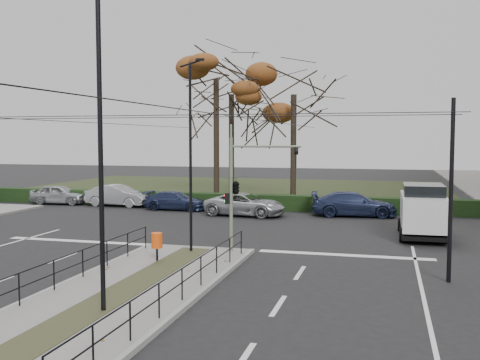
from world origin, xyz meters
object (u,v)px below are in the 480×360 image
(litter_bin, at_px, (157,241))
(streetlamp_median_near, at_px, (101,140))
(parked_car_first, at_px, (59,194))
(white_van, at_px, (423,210))
(bare_tree_center, at_px, (231,102))
(bare_tree_near, at_px, (294,102))
(parked_car_fourth, at_px, (245,204))
(traffic_light, at_px, (238,185))
(parked_car_third, at_px, (176,201))
(rust_tree, at_px, (216,79))
(streetlamp_median_far, at_px, (191,155))
(parked_car_second, at_px, (118,196))
(parked_car_fifth, at_px, (354,204))

(litter_bin, bearing_deg, streetlamp_median_near, -80.06)
(parked_car_first, relative_size, white_van, 0.86)
(litter_bin, bearing_deg, parked_car_first, 131.85)
(bare_tree_center, distance_m, bare_tree_near, 6.51)
(parked_car_first, xyz_separation_m, parked_car_fourth, (14.27, -2.37, -0.02))
(bare_tree_near, bearing_deg, traffic_light, -87.11)
(parked_car_third, relative_size, rust_tree, 0.35)
(white_van, bearing_deg, traffic_light, -141.24)
(white_van, height_order, bare_tree_center, bare_tree_center)
(bare_tree_near, bearing_deg, bare_tree_center, 151.00)
(parked_car_first, height_order, bare_tree_center, bare_tree_center)
(traffic_light, xyz_separation_m, parked_car_third, (-7.56, 12.55, -2.21))
(streetlamp_median_near, height_order, rust_tree, rust_tree)
(litter_bin, xyz_separation_m, bare_tree_near, (1.42, 22.38, 6.46))
(parked_car_third, bearing_deg, streetlamp_median_far, -155.46)
(streetlamp_median_far, height_order, bare_tree_center, bare_tree_center)
(parked_car_second, bearing_deg, parked_car_third, -97.62)
(parked_car_first, bearing_deg, parked_car_fourth, -104.46)
(streetlamp_median_far, bearing_deg, streetlamp_median_near, -87.12)
(streetlamp_median_far, bearing_deg, parked_car_first, 136.90)
(parked_car_fourth, height_order, bare_tree_center, bare_tree_center)
(parked_car_third, height_order, parked_car_fifth, parked_car_fifth)
(parked_car_second, distance_m, bare_tree_center, 13.02)
(streetlamp_median_far, relative_size, parked_car_third, 1.84)
(white_van, xyz_separation_m, rust_tree, (-14.56, 13.94, 7.90))
(litter_bin, distance_m, parked_car_fourth, 13.65)
(parked_car_third, height_order, parked_car_fourth, parked_car_fourth)
(parked_car_fourth, bearing_deg, traffic_light, -160.90)
(bare_tree_center, distance_m, parked_car_fifth, 16.43)
(parked_car_first, relative_size, bare_tree_center, 0.38)
(streetlamp_median_far, xyz_separation_m, bare_tree_near, (0.77, 20.39, 3.30))
(streetlamp_median_far, distance_m, parked_car_fourth, 12.16)
(parked_car_first, height_order, rust_tree, rust_tree)
(parked_car_fourth, bearing_deg, parked_car_second, 82.74)
(parked_car_first, distance_m, parked_car_fourth, 14.47)
(litter_bin, relative_size, parked_car_fourth, 0.21)
(parked_car_second, height_order, white_van, white_van)
(litter_bin, bearing_deg, parked_car_second, 121.40)
(rust_tree, relative_size, bare_tree_center, 1.10)
(parked_car_second, height_order, rust_tree, rust_tree)
(parked_car_fifth, bearing_deg, litter_bin, 150.90)
(parked_car_second, distance_m, rust_tree, 11.86)
(streetlamp_median_near, height_order, bare_tree_center, bare_tree_center)
(streetlamp_median_far, xyz_separation_m, parked_car_fifth, (5.67, 13.08, -3.31))
(rust_tree, bearing_deg, parked_car_fifth, -34.23)
(litter_bin, distance_m, parked_car_second, 18.75)
(litter_bin, relative_size, streetlamp_median_near, 0.12)
(litter_bin, xyz_separation_m, parked_car_third, (-5.15, 15.13, -0.29))
(traffic_light, distance_m, white_van, 9.73)
(parked_car_fourth, distance_m, parked_car_fifth, 6.56)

